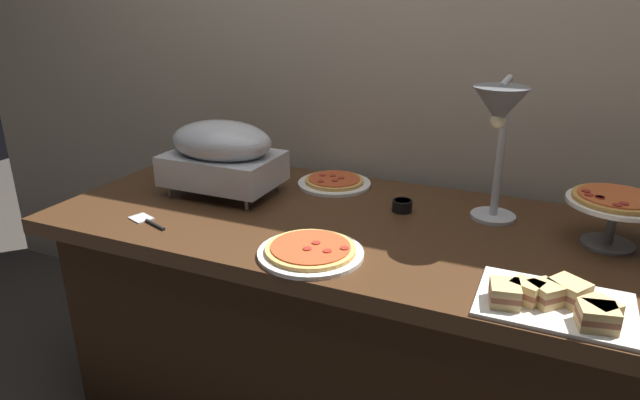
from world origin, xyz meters
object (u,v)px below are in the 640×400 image
object	(u,v)px
pizza_plate_raised_stand	(615,205)
sauce_cup_near	(402,205)
serving_spatula	(148,221)
pizza_plate_front	(312,251)
heat_lamp	(499,120)
sandwich_platter	(556,302)
chafing_dish	(222,154)
pizza_plate_center	(334,182)

from	to	relation	value
pizza_plate_raised_stand	sauce_cup_near	xyz separation A→B (m)	(-0.61, 0.01, -0.10)
serving_spatula	sauce_cup_near	bearing A→B (deg)	30.50
pizza_plate_front	serving_spatula	xyz separation A→B (m)	(-0.57, 0.00, -0.01)
heat_lamp	sandwich_platter	size ratio (longest dim) A/B	1.31
chafing_dish	sauce_cup_near	bearing A→B (deg)	7.89
chafing_dish	heat_lamp	world-z (taller)	heat_lamp
pizza_plate_raised_stand	serving_spatula	size ratio (longest dim) A/B	1.52
pizza_plate_center	pizza_plate_front	bearing A→B (deg)	-73.40
pizza_plate_front	sauce_cup_near	bearing A→B (deg)	72.03
heat_lamp	pizza_plate_center	xyz separation A→B (m)	(-0.58, 0.23, -0.33)
chafing_dish	pizza_plate_front	size ratio (longest dim) A/B	1.33
pizza_plate_front	pizza_plate_center	bearing A→B (deg)	106.60
serving_spatula	pizza_plate_raised_stand	bearing A→B (deg)	16.99
heat_lamp	chafing_dish	bearing A→B (deg)	-179.57
pizza_plate_center	pizza_plate_raised_stand	world-z (taller)	pizza_plate_raised_stand
chafing_dish	pizza_plate_raised_stand	size ratio (longest dim) A/B	1.49
pizza_plate_raised_stand	sandwich_platter	size ratio (longest dim) A/B	0.76
heat_lamp	sauce_cup_near	size ratio (longest dim) A/B	6.89
pizza_plate_center	serving_spatula	bearing A→B (deg)	-125.46
serving_spatula	chafing_dish	bearing A→B (deg)	77.54
sandwich_platter	serving_spatula	bearing A→B (deg)	178.54
heat_lamp	pizza_plate_raised_stand	distance (m)	0.40
pizza_plate_front	sandwich_platter	size ratio (longest dim) A/B	0.85
chafing_dish	pizza_plate_raised_stand	world-z (taller)	chafing_dish
chafing_dish	pizza_plate_front	xyz separation A→B (m)	(0.50, -0.33, -0.13)
serving_spatula	pizza_plate_front	bearing A→B (deg)	-0.15
sauce_cup_near	serving_spatula	world-z (taller)	sauce_cup_near
chafing_dish	sauce_cup_near	distance (m)	0.65
heat_lamp	serving_spatula	xyz separation A→B (m)	(-0.98, -0.33, -0.34)
chafing_dish	heat_lamp	xyz separation A→B (m)	(0.91, 0.01, 0.20)
chafing_dish	pizza_plate_front	distance (m)	0.61
pizza_plate_front	pizza_plate_center	xyz separation A→B (m)	(-0.17, 0.56, -0.00)
heat_lamp	pizza_plate_raised_stand	bearing A→B (deg)	11.62
heat_lamp	pizza_plate_center	bearing A→B (deg)	158.63
pizza_plate_center	chafing_dish	bearing A→B (deg)	-144.34
sandwich_platter	sauce_cup_near	size ratio (longest dim) A/B	5.25
pizza_plate_center	serving_spatula	distance (m)	0.69
heat_lamp	pizza_plate_center	size ratio (longest dim) A/B	1.67
pizza_plate_center	sauce_cup_near	xyz separation A→B (m)	(0.30, -0.15, 0.01)
chafing_dish	sauce_cup_near	size ratio (longest dim) A/B	5.95
heat_lamp	pizza_plate_front	size ratio (longest dim) A/B	1.54
pizza_plate_raised_stand	serving_spatula	xyz separation A→B (m)	(-1.31, -0.40, -0.12)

